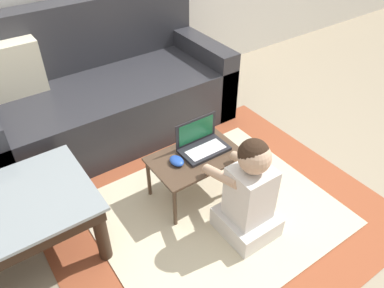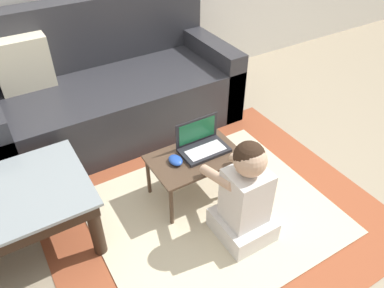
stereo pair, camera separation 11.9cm
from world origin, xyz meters
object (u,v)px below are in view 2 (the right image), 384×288
Objects in this scene: laptop_desk at (195,161)px; laptop at (202,145)px; computer_mouse at (176,160)px; person_seated at (245,197)px; couch at (109,90)px.

laptop is (0.07, 0.03, 0.07)m from laptop_desk.
computer_mouse is (-0.20, -0.02, -0.02)m from laptop.
computer_mouse reaches higher than laptop_desk.
laptop is 0.45× the size of person_seated.
laptop_desk is at bearing -6.18° from computer_mouse.
person_seated reaches higher than laptop.
laptop is (0.23, -0.97, 0.03)m from couch.
couch reaches higher than laptop.
laptop_desk is at bearing -155.26° from laptop.
couch reaches higher than computer_mouse.
computer_mouse is at bearing -88.32° from couch.
computer_mouse is (-0.13, 0.01, 0.05)m from laptop_desk.
couch is 6.30× the size of laptop.
person_seated is (0.19, -0.43, -0.03)m from computer_mouse.
laptop_desk is (0.16, -1.00, -0.04)m from couch.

